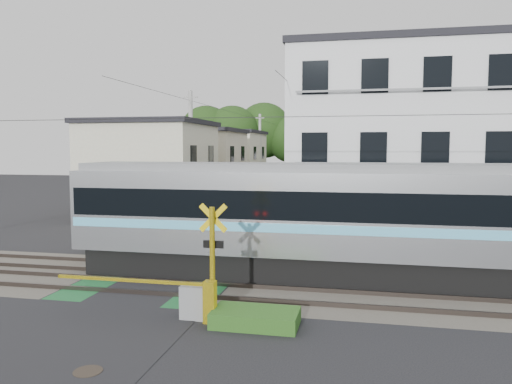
% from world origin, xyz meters
% --- Properties ---
extents(ground, '(120.00, 120.00, 0.00)m').
position_xyz_m(ground, '(0.00, 0.00, 0.00)').
color(ground, black).
extents(track_bed, '(120.00, 120.00, 0.14)m').
position_xyz_m(track_bed, '(0.00, 0.00, 0.04)').
color(track_bed, '#47423A').
rests_on(track_bed, ground).
extents(crossing_signal_near, '(4.74, 0.65, 3.09)m').
position_xyz_m(crossing_signal_near, '(2.59, -3.65, 0.71)').
color(crossing_signal_near, yellow).
rests_on(crossing_signal_near, ground).
extents(crossing_signal_far, '(4.74, 0.65, 3.09)m').
position_xyz_m(crossing_signal_far, '(-2.59, 3.65, 0.71)').
color(crossing_signal_far, yellow).
rests_on(crossing_signal_far, ground).
extents(apartment_block, '(10.20, 8.36, 9.30)m').
position_xyz_m(apartment_block, '(8.50, 9.49, 4.66)').
color(apartment_block, silver).
rests_on(apartment_block, ground).
extents(houses_row, '(22.07, 31.35, 6.80)m').
position_xyz_m(houses_row, '(0.25, 25.92, 3.24)').
color(houses_row, beige).
rests_on(houses_row, ground).
extents(tree_hill, '(40.00, 13.02, 10.74)m').
position_xyz_m(tree_hill, '(-0.29, 48.79, 5.20)').
color(tree_hill, '#1F3C14').
rests_on(tree_hill, ground).
extents(catenary, '(60.00, 5.04, 7.00)m').
position_xyz_m(catenary, '(6.00, 0.03, 3.70)').
color(catenary, '#2D2D33').
rests_on(catenary, ground).
extents(utility_poles, '(7.90, 42.00, 8.00)m').
position_xyz_m(utility_poles, '(-1.05, 23.01, 4.08)').
color(utility_poles, '#A5A5A0').
rests_on(utility_poles, ground).
extents(pedestrian, '(0.74, 0.53, 1.88)m').
position_xyz_m(pedestrian, '(-0.32, 30.50, 0.94)').
color(pedestrian, black).
rests_on(pedestrian, ground).
extents(manhole_cover, '(0.59, 0.59, 0.02)m').
position_xyz_m(manhole_cover, '(1.43, -7.12, 0.01)').
color(manhole_cover, '#2D261E').
rests_on(manhole_cover, ground).
extents(weed_patches, '(10.25, 8.80, 0.40)m').
position_xyz_m(weed_patches, '(1.76, -0.09, 0.18)').
color(weed_patches, '#2D5E1E').
rests_on(weed_patches, ground).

